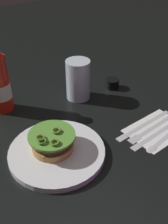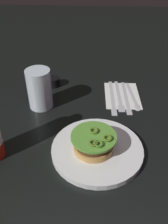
% 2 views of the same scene
% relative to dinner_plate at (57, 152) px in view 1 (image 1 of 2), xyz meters
% --- Properties ---
extents(ground_plane, '(3.00, 3.00, 0.00)m').
position_rel_dinner_plate_xyz_m(ground_plane, '(-0.07, -0.01, -0.01)').
color(ground_plane, black).
extents(dinner_plate, '(0.24, 0.24, 0.02)m').
position_rel_dinner_plate_xyz_m(dinner_plate, '(0.00, 0.00, 0.00)').
color(dinner_plate, white).
rests_on(dinner_plate, ground_plane).
extents(burger_sandwich, '(0.12, 0.12, 0.05)m').
position_rel_dinner_plate_xyz_m(burger_sandwich, '(0.01, -0.01, 0.03)').
color(burger_sandwich, tan).
rests_on(burger_sandwich, dinner_plate).
extents(water_glass, '(0.08, 0.08, 0.13)m').
position_rel_dinner_plate_xyz_m(water_glass, '(-0.20, -0.19, 0.06)').
color(water_glass, silver).
rests_on(water_glass, ground_plane).
extents(condiment_cup, '(0.05, 0.05, 0.03)m').
position_rel_dinner_plate_xyz_m(condiment_cup, '(-0.34, -0.17, 0.01)').
color(condiment_cup, black).
rests_on(condiment_cup, ground_plane).
extents(napkin, '(0.17, 0.13, 0.00)m').
position_rel_dinner_plate_xyz_m(napkin, '(-0.28, 0.09, -0.01)').
color(napkin, white).
rests_on(napkin, ground_plane).
extents(steak_knife, '(0.22, 0.02, 0.00)m').
position_rel_dinner_plate_xyz_m(steak_knife, '(-0.25, 0.05, -0.00)').
color(steak_knife, silver).
rests_on(steak_knife, napkin).
extents(fork_utensil, '(0.20, 0.03, 0.00)m').
position_rel_dinner_plate_xyz_m(fork_utensil, '(-0.26, 0.08, -0.00)').
color(fork_utensil, silver).
rests_on(fork_utensil, napkin).
extents(butter_knife, '(0.21, 0.02, 0.00)m').
position_rel_dinner_plate_xyz_m(butter_knife, '(-0.25, 0.10, -0.00)').
color(butter_knife, silver).
rests_on(butter_knife, napkin).
extents(spoon_utensil, '(0.18, 0.04, 0.00)m').
position_rel_dinner_plate_xyz_m(spoon_utensil, '(-0.25, 0.13, -0.00)').
color(spoon_utensil, silver).
rests_on(spoon_utensil, napkin).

